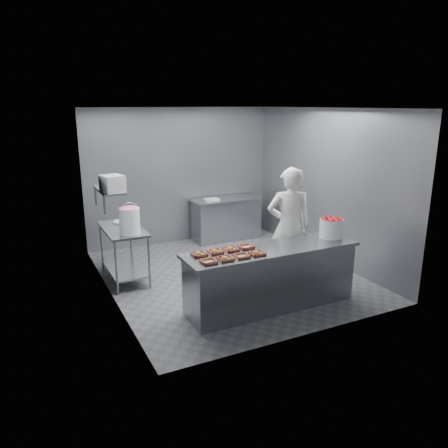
{
  "coord_description": "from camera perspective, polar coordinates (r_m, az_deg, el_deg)",
  "views": [
    {
      "loc": [
        -3.19,
        -6.29,
        2.87
      ],
      "look_at": [
        -0.19,
        -0.2,
        0.99
      ],
      "focal_mm": 35.0,
      "sensor_mm": 36.0,
      "label": 1
    }
  ],
  "objects": [
    {
      "name": "prep_table",
      "position": [
        7.42,
        -12.97,
        -2.79
      ],
      "size": [
        0.6,
        1.2,
        0.9
      ],
      "color": "slate",
      "rests_on": "ground"
    },
    {
      "name": "back_counter",
      "position": [
        9.47,
        0.3,
        0.69
      ],
      "size": [
        1.5,
        0.6,
        0.9
      ],
      "color": "slate",
      "rests_on": "ground"
    },
    {
      "name": "wall_left",
      "position": [
        6.57,
        -15.11,
        2.02
      ],
      "size": [
        0.04,
        4.5,
        2.8
      ],
      "primitive_type": "cube",
      "color": "slate",
      "rests_on": "ground"
    },
    {
      "name": "tray_7",
      "position": [
        6.16,
        2.9,
        -2.98
      ],
      "size": [
        0.19,
        0.18,
        0.04
      ],
      "color": "tan",
      "rests_on": "service_counter"
    },
    {
      "name": "wall_shelf",
      "position": [
        7.15,
        -14.75,
        4.34
      ],
      "size": [
        0.35,
        0.9,
        0.03
      ],
      "primitive_type": "cube",
      "color": "slate",
      "rests_on": "wall_left"
    },
    {
      "name": "appliance",
      "position": [
        6.87,
        -14.36,
        5.13
      ],
      "size": [
        0.36,
        0.39,
        0.25
      ],
      "primitive_type": "cube",
      "rotation": [
        0.0,
        0.0,
        0.2
      ],
      "color": "gray",
      "rests_on": "wall_shelf"
    },
    {
      "name": "floor",
      "position": [
        7.62,
        0.62,
        -6.65
      ],
      "size": [
        4.5,
        4.5,
        0.0
      ],
      "primitive_type": "plane",
      "color": "#4C4C51",
      "rests_on": "ground"
    },
    {
      "name": "tray_6",
      "position": [
        6.05,
        0.89,
        -3.28
      ],
      "size": [
        0.19,
        0.18,
        0.06
      ],
      "color": "tan",
      "rests_on": "service_counter"
    },
    {
      "name": "tray_0",
      "position": [
        5.59,
        -2.03,
        -4.91
      ],
      "size": [
        0.19,
        0.18,
        0.04
      ],
      "color": "tan",
      "rests_on": "service_counter"
    },
    {
      "name": "tray_3",
      "position": [
        5.9,
        4.34,
        -3.8
      ],
      "size": [
        0.19,
        0.18,
        0.06
      ],
      "color": "tan",
      "rests_on": "service_counter"
    },
    {
      "name": "tray_5",
      "position": [
        5.95,
        -1.17,
        -3.6
      ],
      "size": [
        0.19,
        0.18,
        0.06
      ],
      "color": "tan",
      "rests_on": "service_counter"
    },
    {
      "name": "tray_1",
      "position": [
        5.69,
        0.15,
        -4.52
      ],
      "size": [
        0.19,
        0.18,
        0.06
      ],
      "color": "tan",
      "rests_on": "service_counter"
    },
    {
      "name": "strawberry_tub",
      "position": [
        6.81,
        13.84,
        -0.42
      ],
      "size": [
        0.35,
        0.35,
        0.29
      ],
      "color": "white",
      "rests_on": "service_counter"
    },
    {
      "name": "bucket_lid",
      "position": [
        7.68,
        -13.09,
        0.31
      ],
      "size": [
        0.39,
        0.39,
        0.02
      ],
      "primitive_type": "cylinder",
      "rotation": [
        0.0,
        0.0,
        -0.27
      ],
      "color": "white",
      "rests_on": "prep_table"
    },
    {
      "name": "paper_stack",
      "position": [
        9.21,
        -1.66,
        3.24
      ],
      "size": [
        0.31,
        0.23,
        0.04
      ],
      "primitive_type": "cube",
      "rotation": [
        0.0,
        0.0,
        -0.03
      ],
      "color": "silver",
      "rests_on": "back_counter"
    },
    {
      "name": "tray_4",
      "position": [
        5.86,
        -3.3,
        -3.94
      ],
      "size": [
        0.19,
        0.18,
        0.06
      ],
      "color": "tan",
      "rests_on": "service_counter"
    },
    {
      "name": "tray_2",
      "position": [
        5.79,
        2.31,
        -4.18
      ],
      "size": [
        0.19,
        0.18,
        0.04
      ],
      "color": "tan",
      "rests_on": "service_counter"
    },
    {
      "name": "wall_right",
      "position": [
        8.29,
        13.13,
        4.86
      ],
      "size": [
        0.04,
        4.5,
        2.8
      ],
      "primitive_type": "cube",
      "color": "slate",
      "rests_on": "ground"
    },
    {
      "name": "glaze_bucket",
      "position": [
        6.95,
        -12.25,
        0.5
      ],
      "size": [
        0.34,
        0.32,
        0.5
      ],
      "color": "white",
      "rests_on": "prep_table"
    },
    {
      "name": "rag",
      "position": [
        7.56,
        -12.49,
        0.1
      ],
      "size": [
        0.18,
        0.16,
        0.02
      ],
      "primitive_type": "cube",
      "rotation": [
        0.0,
        0.0,
        -0.23
      ],
      "color": "#CCB28C",
      "rests_on": "prep_table"
    },
    {
      "name": "worker",
      "position": [
        7.05,
        8.47,
        -0.39
      ],
      "size": [
        0.83,
        0.7,
        1.92
      ],
      "primitive_type": "imported",
      "rotation": [
        0.0,
        0.0,
        2.74
      ],
      "color": "white",
      "rests_on": "ground"
    },
    {
      "name": "wall_back",
      "position": [
        9.24,
        -5.7,
        6.25
      ],
      "size": [
        4.0,
        0.04,
        2.8
      ],
      "primitive_type": "cube",
      "color": "slate",
      "rests_on": "ground"
    },
    {
      "name": "ceiling",
      "position": [
        7.06,
        0.69,
        14.92
      ],
      "size": [
        4.5,
        4.5,
        0.0
      ],
      "primitive_type": "plane",
      "rotation": [
        3.14,
        0.0,
        0.0
      ],
      "color": "white",
      "rests_on": "wall_back"
    },
    {
      "name": "service_counter",
      "position": [
        6.36,
        6.17,
        -6.94
      ],
      "size": [
        2.6,
        0.7,
        0.9
      ],
      "color": "slate",
      "rests_on": "ground"
    }
  ]
}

